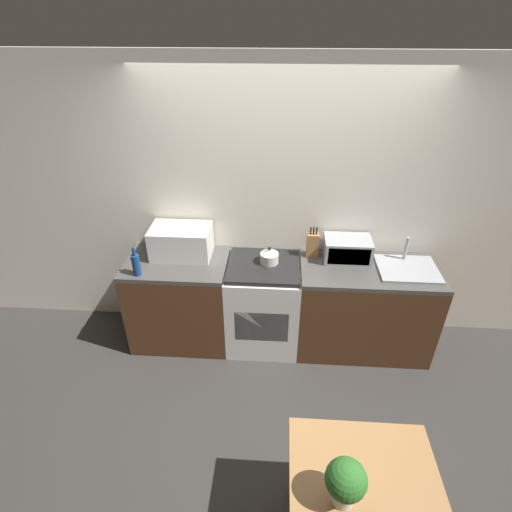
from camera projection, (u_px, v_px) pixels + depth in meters
The scene contains 13 objects.
ground_plane at pixel (276, 394), 3.47m from camera, with size 16.00×16.00×0.00m, color #33302D.
wall_back at pixel (282, 208), 3.64m from camera, with size 10.00×0.06×2.60m.
counter_left_run at pixel (181, 300), 3.86m from camera, with size 0.93×0.62×0.90m.
counter_right_run at pixel (364, 308), 3.76m from camera, with size 1.23×0.62×0.90m.
stove_range at pixel (263, 304), 3.81m from camera, with size 0.67×0.62×0.90m.
kettle at pixel (269, 256), 3.57m from camera, with size 0.17×0.17×0.16m.
microwave at pixel (181, 242), 3.64m from camera, with size 0.54×0.34×0.28m.
bottle at pixel (136, 264), 3.39m from camera, with size 0.07×0.07×0.27m.
knife_block at pixel (313, 245), 3.64m from camera, with size 0.11×0.08×0.30m.
toaster_oven at pixel (347, 249), 3.60m from camera, with size 0.42×0.28×0.20m.
sink_basin at pixel (408, 268), 3.50m from camera, with size 0.52×0.43×0.24m.
dining_table at pixel (362, 487), 2.19m from camera, with size 0.81×0.67×0.73m.
potted_plant at pixel (346, 481), 1.94m from camera, with size 0.21×0.21×0.29m.
Camera 1 is at (-0.02, -2.31, 2.86)m, focal length 28.00 mm.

